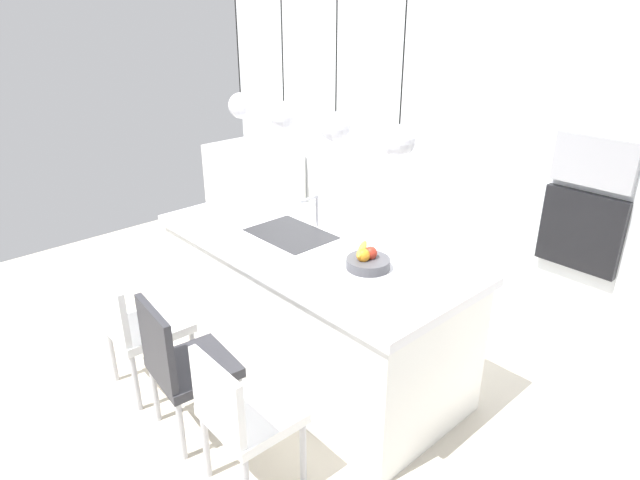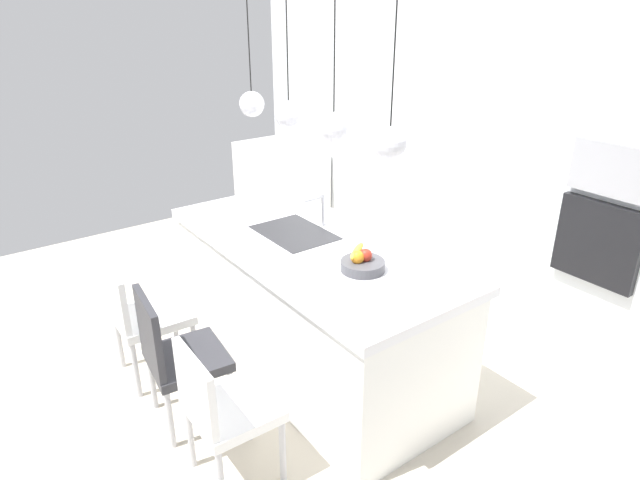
# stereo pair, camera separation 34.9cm
# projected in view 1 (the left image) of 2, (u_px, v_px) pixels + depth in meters

# --- Properties ---
(floor) EXTENTS (6.60, 6.60, 0.00)m
(floor) POSITION_uv_depth(u_px,v_px,m) (311.00, 363.00, 3.96)
(floor) COLOR beige
(floor) RESTS_ON ground
(back_wall) EXTENTS (6.00, 0.10, 2.60)m
(back_wall) POSITION_uv_depth(u_px,v_px,m) (462.00, 146.00, 4.46)
(back_wall) COLOR white
(back_wall) RESTS_ON ground
(kitchen_island) EXTENTS (2.22, 0.99, 0.95)m
(kitchen_island) POSITION_uv_depth(u_px,v_px,m) (310.00, 305.00, 3.77)
(kitchen_island) COLOR white
(kitchen_island) RESTS_ON ground
(sink_basin) EXTENTS (0.56, 0.40, 0.02)m
(sink_basin) POSITION_uv_depth(u_px,v_px,m) (291.00, 235.00, 3.71)
(sink_basin) COLOR #2D2D30
(sink_basin) RESTS_ON kitchen_island
(faucet) EXTENTS (0.02, 0.17, 0.22)m
(faucet) POSITION_uv_depth(u_px,v_px,m) (314.00, 207.00, 3.78)
(faucet) COLOR silver
(faucet) RESTS_ON kitchen_island
(fruit_bowl) EXTENTS (0.26, 0.26, 0.14)m
(fruit_bowl) POSITION_uv_depth(u_px,v_px,m) (367.00, 261.00, 3.23)
(fruit_bowl) COLOR #4C4C51
(fruit_bowl) RESTS_ON kitchen_island
(side_counter) EXTENTS (1.10, 0.60, 0.89)m
(side_counter) POSITION_uv_depth(u_px,v_px,m) (253.00, 188.00, 6.19)
(side_counter) COLOR white
(side_counter) RESTS_ON ground
(microwave) EXTENTS (0.54, 0.08, 0.34)m
(microwave) POSITION_uv_depth(u_px,v_px,m) (595.00, 161.00, 3.65)
(microwave) COLOR #9E9EA3
(microwave) RESTS_ON back_wall
(oven) EXTENTS (0.56, 0.08, 0.56)m
(oven) POSITION_uv_depth(u_px,v_px,m) (581.00, 231.00, 3.85)
(oven) COLOR black
(oven) RESTS_ON back_wall
(chair_near) EXTENTS (0.46, 0.48, 0.84)m
(chair_near) POSITION_uv_depth(u_px,v_px,m) (139.00, 324.00, 3.54)
(chair_near) COLOR white
(chair_near) RESTS_ON ground
(chair_middle) EXTENTS (0.49, 0.48, 0.89)m
(chair_middle) POSITION_uv_depth(u_px,v_px,m) (182.00, 362.00, 3.16)
(chair_middle) COLOR #333338
(chair_middle) RESTS_ON ground
(chair_far) EXTENTS (0.45, 0.43, 0.84)m
(chair_far) POSITION_uv_depth(u_px,v_px,m) (242.00, 413.00, 2.77)
(chair_far) COLOR white
(chair_far) RESTS_ON ground
(pendant_light_left) EXTENTS (0.17, 0.17, 0.77)m
(pendant_light_left) POSITION_uv_depth(u_px,v_px,m) (241.00, 105.00, 3.73)
(pendant_light_left) COLOR silver
(pendant_light_center_left) EXTENTS (0.17, 0.17, 0.77)m
(pendant_light_center_left) POSITION_uv_depth(u_px,v_px,m) (284.00, 115.00, 3.42)
(pendant_light_center_left) COLOR silver
(pendant_light_center_right) EXTENTS (0.17, 0.17, 0.77)m
(pendant_light_center_right) POSITION_uv_depth(u_px,v_px,m) (336.00, 127.00, 3.11)
(pendant_light_center_right) COLOR silver
(pendant_light_right) EXTENTS (0.17, 0.17, 0.77)m
(pendant_light_right) POSITION_uv_depth(u_px,v_px,m) (399.00, 141.00, 2.80)
(pendant_light_right) COLOR silver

